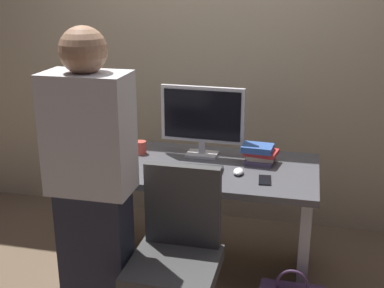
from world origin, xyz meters
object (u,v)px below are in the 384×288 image
at_px(person_at_desk, 93,192).
at_px(monitor, 202,117).
at_px(mouse, 238,171).
at_px(cell_phone, 265,180).
at_px(cup_by_monitor, 141,147).
at_px(desk, 194,197).
at_px(office_chair, 177,268).
at_px(book_stack, 260,154).
at_px(keyboard, 187,169).
at_px(cup_near_keyboard, 128,158).

xyz_separation_m(person_at_desk, monitor, (0.35, 0.93, 0.15)).
distance_m(mouse, cell_phone, 0.18).
bearing_deg(cup_by_monitor, desk, -17.15).
bearing_deg(cup_by_monitor, cell_phone, -18.61).
relative_size(desk, office_chair, 1.61).
xyz_separation_m(office_chair, book_stack, (0.32, 0.80, 0.37)).
bearing_deg(desk, keyboard, -100.72).
xyz_separation_m(cup_near_keyboard, book_stack, (0.78, 0.23, 0.01)).
distance_m(desk, mouse, 0.39).
height_order(cup_near_keyboard, cell_phone, cup_near_keyboard).
xyz_separation_m(book_stack, cell_phone, (0.06, -0.28, -0.06)).
relative_size(keyboard, book_stack, 1.88).
height_order(office_chair, cell_phone, office_chair).
distance_m(desk, cup_by_monitor, 0.48).
relative_size(monitor, book_stack, 2.37).
bearing_deg(desk, cup_near_keyboard, -164.04).
height_order(keyboard, book_stack, book_stack).
height_order(person_at_desk, keyboard, person_at_desk).
relative_size(mouse, cup_by_monitor, 1.19).
bearing_deg(cell_phone, mouse, 152.25).
bearing_deg(cup_near_keyboard, monitor, 35.24).
bearing_deg(cup_by_monitor, mouse, -17.68).
bearing_deg(cell_phone, office_chair, -131.99).
height_order(desk, cup_by_monitor, cup_by_monitor).
relative_size(person_at_desk, cell_phone, 11.38).
distance_m(desk, cup_near_keyboard, 0.49).
bearing_deg(desk, cup_by_monitor, 162.85).
xyz_separation_m(cup_near_keyboard, cell_phone, (0.84, -0.05, -0.05)).
bearing_deg(book_stack, office_chair, -112.11).
bearing_deg(office_chair, keyboard, 98.62).
bearing_deg(monitor, cell_phone, -37.53).
height_order(desk, monitor, monitor).
distance_m(keyboard, mouse, 0.31).
xyz_separation_m(monitor, book_stack, (0.38, -0.06, -0.19)).
distance_m(desk, person_at_desk, 0.89).
distance_m(monitor, cup_by_monitor, 0.46).
height_order(office_chair, monitor, monitor).
relative_size(office_chair, cup_near_keyboard, 9.41).
relative_size(desk, keyboard, 3.52).
xyz_separation_m(office_chair, person_at_desk, (-0.40, -0.07, 0.41)).
bearing_deg(person_at_desk, mouse, 46.27).
height_order(office_chair, mouse, office_chair).
height_order(mouse, cup_near_keyboard, cup_near_keyboard).
bearing_deg(cup_by_monitor, book_stack, -0.12).
bearing_deg(office_chair, mouse, 69.07).
xyz_separation_m(keyboard, cup_by_monitor, (-0.36, 0.22, 0.03)).
relative_size(office_chair, book_stack, 4.11).
relative_size(office_chair, person_at_desk, 0.57).
relative_size(cup_by_monitor, book_stack, 0.37).
relative_size(monitor, keyboard, 1.26).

